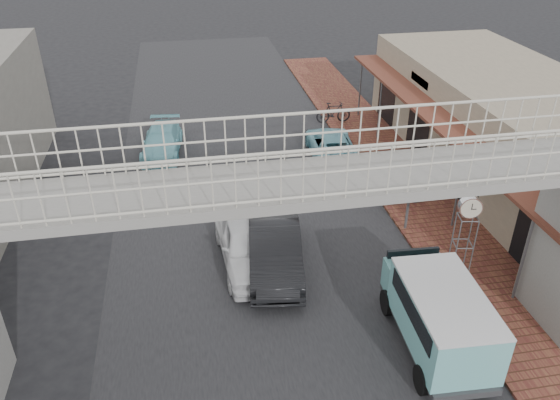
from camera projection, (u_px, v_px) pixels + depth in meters
name	position (u px, v px, depth m)	size (l,w,h in m)	color
ground	(266.00, 265.00, 17.61)	(120.00, 120.00, 0.00)	black
road_strip	(266.00, 265.00, 17.60)	(10.00, 60.00, 0.01)	black
sidewalk	(419.00, 200.00, 21.16)	(3.00, 40.00, 0.10)	brown
shophouse_row	(520.00, 135.00, 21.73)	(7.20, 18.00, 4.00)	gray
footbridge	(292.00, 258.00, 12.61)	(16.40, 2.40, 6.34)	gray
white_hatchback	(248.00, 242.00, 17.42)	(1.82, 4.53, 1.54)	white
dark_sedan	(275.00, 247.00, 17.21)	(1.60, 4.59, 1.51)	black
angkot_curb	(332.00, 145.00, 24.34)	(1.93, 4.19, 1.16)	#6FB2C0
angkot_far	(162.00, 142.00, 24.63)	(1.63, 4.02, 1.17)	#75BFCC
angkot_van	(440.00, 311.00, 13.86)	(2.06, 4.16, 2.00)	black
motorcycle_near	(402.00, 193.00, 20.65)	(0.59, 1.68, 0.88)	black
motorcycle_far	(333.00, 112.00, 27.65)	(0.50, 1.77, 1.06)	black
street_clock	(469.00, 211.00, 15.88)	(0.72, 0.63, 2.80)	#59595B
arrow_sign	(435.00, 167.00, 18.18)	(1.75, 1.12, 2.96)	#59595B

